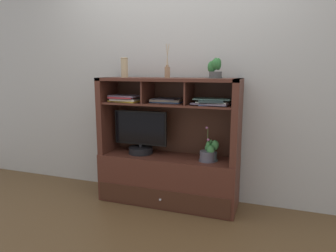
% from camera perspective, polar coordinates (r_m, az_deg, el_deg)
% --- Properties ---
extents(floor_plane, '(6.00, 6.00, 0.02)m').
position_cam_1_polar(floor_plane, '(3.28, 0.00, -14.08)').
color(floor_plane, brown).
rests_on(floor_plane, ground).
extents(back_wall, '(6.00, 0.02, 2.80)m').
position_cam_1_polar(back_wall, '(3.21, 1.46, 11.29)').
color(back_wall, '#B3B4B1').
rests_on(back_wall, ground).
extents(media_console, '(1.41, 0.45, 1.28)m').
position_cam_1_polar(media_console, '(3.14, 0.05, -7.06)').
color(media_console, '#4F261C').
rests_on(media_console, ground).
extents(tv_monitor, '(0.57, 0.25, 0.45)m').
position_cam_1_polar(tv_monitor, '(3.17, -5.20, -1.97)').
color(tv_monitor, black).
rests_on(tv_monitor, media_console).
extents(potted_orchid, '(0.17, 0.17, 0.34)m').
position_cam_1_polar(potted_orchid, '(2.95, 7.38, -5.59)').
color(potted_orchid, '#514F5B').
rests_on(potted_orchid, media_console).
extents(potted_fern, '(0.16, 0.15, 0.20)m').
position_cam_1_polar(potted_fern, '(2.96, 7.98, -4.81)').
color(potted_fern, '#435659').
rests_on(potted_fern, media_console).
extents(magazine_stack_left, '(0.33, 0.25, 0.07)m').
position_cam_1_polar(magazine_stack_left, '(3.14, -8.01, 5.14)').
color(magazine_stack_left, gold).
rests_on(magazine_stack_left, media_console).
extents(magazine_stack_centre, '(0.32, 0.23, 0.04)m').
position_cam_1_polar(magazine_stack_centre, '(3.05, -0.26, 4.82)').
color(magazine_stack_centre, navy).
rests_on(magazine_stack_centre, media_console).
extents(magazine_stack_right, '(0.36, 0.29, 0.06)m').
position_cam_1_polar(magazine_stack_right, '(2.85, 8.25, 4.50)').
color(magazine_stack_right, '#394E83').
rests_on(magazine_stack_right, media_console).
extents(diffuser_bottle, '(0.05, 0.05, 0.32)m').
position_cam_1_polar(diffuser_bottle, '(2.97, -0.13, 10.14)').
color(diffuser_bottle, '#946F4F').
rests_on(diffuser_bottle, media_console).
extents(potted_succulent, '(0.14, 0.14, 0.19)m').
position_cam_1_polar(potted_succulent, '(2.89, 8.84, 10.55)').
color(potted_succulent, '#484B4A').
rests_on(potted_succulent, media_console).
extents(ceramic_vase, '(0.07, 0.07, 0.20)m').
position_cam_1_polar(ceramic_vase, '(3.15, -8.16, 10.79)').
color(ceramic_vase, tan).
rests_on(ceramic_vase, media_console).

